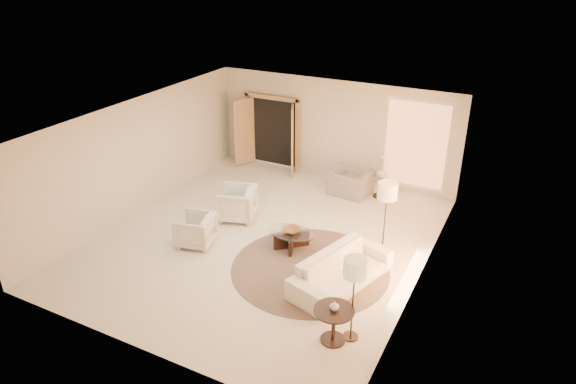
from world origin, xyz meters
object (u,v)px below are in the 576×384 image
at_px(coffee_table, 292,238).
at_px(end_table, 334,320).
at_px(armchair_right, 195,229).
at_px(bowl, 292,230).
at_px(armchair_left, 237,202).
at_px(side_vase, 382,172).
at_px(sofa, 342,270).
at_px(accent_chair, 350,179).
at_px(side_table, 381,185).
at_px(end_vase, 334,306).
at_px(floor_lamp_near, 387,194).
at_px(floor_lamp_far, 355,272).

relative_size(coffee_table, end_table, 1.88).
bearing_deg(armchair_right, coffee_table, 99.01).
bearing_deg(bowl, armchair_left, 160.90).
bearing_deg(side_vase, end_table, -79.97).
distance_m(sofa, armchair_left, 3.56).
distance_m(accent_chair, side_vase, 0.84).
relative_size(accent_chair, side_vase, 4.19).
bearing_deg(side_table, coffee_table, -105.59).
bearing_deg(side_table, sofa, -82.62).
distance_m(armchair_left, end_table, 4.77).
relative_size(coffee_table, side_vase, 5.03).
height_order(armchair_right, accent_chair, accent_chair).
distance_m(armchair_left, coffee_table, 1.91).
relative_size(bowl, end_vase, 2.26).
distance_m(end_vase, side_vase, 5.78).
relative_size(floor_lamp_near, side_vase, 6.66).
relative_size(accent_chair, end_table, 1.57).
height_order(armchair_right, coffee_table, armchair_right).
bearing_deg(floor_lamp_near, floor_lamp_far, -83.25).
bearing_deg(bowl, end_table, -50.06).
relative_size(coffee_table, floor_lamp_near, 0.76).
xyz_separation_m(end_table, side_table, (-1.01, 5.69, -0.09)).
bearing_deg(side_table, floor_lamp_near, -71.38).
relative_size(sofa, armchair_left, 2.57).
bearing_deg(bowl, sofa, -27.72).
height_order(armchair_right, end_table, armchair_right).
relative_size(end_table, floor_lamp_near, 0.40).
bearing_deg(floor_lamp_near, coffee_table, -161.00).
bearing_deg(sofa, end_vase, -146.16).
xyz_separation_m(side_table, bowl, (-0.94, -3.37, 0.09)).
relative_size(accent_chair, bowl, 2.84).
height_order(side_table, end_vase, end_vase).
xyz_separation_m(accent_chair, floor_lamp_far, (2.01, -5.23, 0.87)).
relative_size(floor_lamp_near, bowl, 4.51).
xyz_separation_m(accent_chair, side_table, (0.77, 0.25, -0.12)).
distance_m(sofa, side_vase, 4.19).
relative_size(floor_lamp_far, bowl, 4.17).
height_order(sofa, bowl, sofa).
bearing_deg(end_table, side_table, 100.03).
xyz_separation_m(floor_lamp_near, floor_lamp_far, (0.33, -2.76, -0.11)).
relative_size(armchair_left, bowl, 2.36).
height_order(armchair_left, side_table, armchair_left).
xyz_separation_m(sofa, accent_chair, (-1.30, 3.89, 0.13)).
bearing_deg(end_table, armchair_left, 141.79).
xyz_separation_m(sofa, floor_lamp_far, (0.71, -1.34, 1.00)).
distance_m(sofa, floor_lamp_far, 1.82).
bearing_deg(sofa, floor_lamp_near, 1.82).
bearing_deg(armchair_left, bowl, 52.38).
bearing_deg(side_vase, coffee_table, -105.59).
distance_m(side_table, floor_lamp_far, 5.71).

